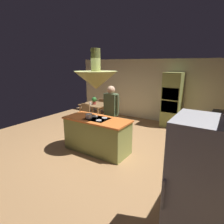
{
  "coord_description": "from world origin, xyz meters",
  "views": [
    {
      "loc": [
        2.93,
        -4.02,
        2.38
      ],
      "look_at": [
        0.1,
        0.4,
        1.0
      ],
      "focal_mm": 29.88,
      "sensor_mm": 36.0,
      "label": 1
    }
  ],
  "objects_px": {
    "potted_plant_on_table": "(94,100)",
    "canister_tea": "(220,128)",
    "chair_by_back_wall": "(104,107)",
    "microwave_on_counter": "(222,117)",
    "cooking_pot_on_cooktop": "(89,116)",
    "cup_on_table": "(90,104)",
    "refrigerator": "(201,194)",
    "person_at_island": "(111,111)",
    "kitchen_island": "(97,135)",
    "dining_table": "(95,106)",
    "chair_facing_island": "(84,114)",
    "canister_flour": "(218,134)",
    "oven_tower": "(172,100)",
    "canister_sugar": "(219,130)"
  },
  "relations": [
    {
      "from": "chair_facing_island",
      "to": "chair_by_back_wall",
      "type": "height_order",
      "value": "same"
    },
    {
      "from": "person_at_island",
      "to": "cooking_pot_on_cooktop",
      "type": "relative_size",
      "value": 9.72
    },
    {
      "from": "chair_facing_island",
      "to": "chair_by_back_wall",
      "type": "distance_m",
      "value": 1.36
    },
    {
      "from": "oven_tower",
      "to": "chair_by_back_wall",
      "type": "distance_m",
      "value": 2.89
    },
    {
      "from": "cup_on_table",
      "to": "canister_tea",
      "type": "bearing_deg",
      "value": -15.51
    },
    {
      "from": "chair_facing_island",
      "to": "potted_plant_on_table",
      "type": "relative_size",
      "value": 2.9
    },
    {
      "from": "potted_plant_on_table",
      "to": "dining_table",
      "type": "bearing_deg",
      "value": 112.36
    },
    {
      "from": "potted_plant_on_table",
      "to": "canister_sugar",
      "type": "bearing_deg",
      "value": -19.61
    },
    {
      "from": "canister_tea",
      "to": "microwave_on_counter",
      "type": "xyz_separation_m",
      "value": [
        0.0,
        0.88,
        0.03
      ]
    },
    {
      "from": "chair_facing_island",
      "to": "microwave_on_counter",
      "type": "height_order",
      "value": "microwave_on_counter"
    },
    {
      "from": "chair_by_back_wall",
      "to": "cup_on_table",
      "type": "xyz_separation_m",
      "value": [
        -0.05,
        -0.91,
        0.3
      ]
    },
    {
      "from": "dining_table",
      "to": "person_at_island",
      "type": "bearing_deg",
      "value": -39.58
    },
    {
      "from": "refrigerator",
      "to": "canister_flour",
      "type": "xyz_separation_m",
      "value": [
        0.04,
        1.94,
        0.12
      ]
    },
    {
      "from": "dining_table",
      "to": "cooking_pot_on_cooktop",
      "type": "bearing_deg",
      "value": -55.37
    },
    {
      "from": "chair_by_back_wall",
      "to": "microwave_on_counter",
      "type": "height_order",
      "value": "microwave_on_counter"
    },
    {
      "from": "canister_flour",
      "to": "canister_tea",
      "type": "height_order",
      "value": "canister_tea"
    },
    {
      "from": "chair_by_back_wall",
      "to": "person_at_island",
      "type": "bearing_deg",
      "value": 129.3
    },
    {
      "from": "chair_facing_island",
      "to": "cup_on_table",
      "type": "xyz_separation_m",
      "value": [
        -0.05,
        0.45,
        0.3
      ]
    },
    {
      "from": "refrigerator",
      "to": "cup_on_table",
      "type": "xyz_separation_m",
      "value": [
        -4.55,
        3.57,
        -0.1
      ]
    },
    {
      "from": "refrigerator",
      "to": "kitchen_island",
      "type": "bearing_deg",
      "value": 148.73
    },
    {
      "from": "cup_on_table",
      "to": "person_at_island",
      "type": "bearing_deg",
      "value": -34.0
    },
    {
      "from": "oven_tower",
      "to": "dining_table",
      "type": "relative_size",
      "value": 2.0
    },
    {
      "from": "microwave_on_counter",
      "to": "cooking_pot_on_cooktop",
      "type": "bearing_deg",
      "value": -151.85
    },
    {
      "from": "kitchen_island",
      "to": "oven_tower",
      "type": "relative_size",
      "value": 0.89
    },
    {
      "from": "kitchen_island",
      "to": "cup_on_table",
      "type": "distance_m",
      "value": 2.58
    },
    {
      "from": "oven_tower",
      "to": "potted_plant_on_table",
      "type": "height_order",
      "value": "oven_tower"
    },
    {
      "from": "kitchen_island",
      "to": "canister_sugar",
      "type": "height_order",
      "value": "canister_sugar"
    },
    {
      "from": "kitchen_island",
      "to": "chair_by_back_wall",
      "type": "distance_m",
      "value": 3.26
    },
    {
      "from": "person_at_island",
      "to": "cup_on_table",
      "type": "bearing_deg",
      "value": 146.0
    },
    {
      "from": "oven_tower",
      "to": "dining_table",
      "type": "bearing_deg",
      "value": -157.8
    },
    {
      "from": "dining_table",
      "to": "chair_facing_island",
      "type": "distance_m",
      "value": 0.7
    },
    {
      "from": "person_at_island",
      "to": "microwave_on_counter",
      "type": "xyz_separation_m",
      "value": [
        2.82,
        0.8,
        0.06
      ]
    },
    {
      "from": "potted_plant_on_table",
      "to": "canister_tea",
      "type": "xyz_separation_m",
      "value": [
        4.51,
        -1.43,
        0.11
      ]
    },
    {
      "from": "kitchen_island",
      "to": "potted_plant_on_table",
      "type": "height_order",
      "value": "potted_plant_on_table"
    },
    {
      "from": "kitchen_island",
      "to": "canister_flour",
      "type": "xyz_separation_m",
      "value": [
        2.84,
        0.24,
        0.55
      ]
    },
    {
      "from": "kitchen_island",
      "to": "canister_tea",
      "type": "distance_m",
      "value": 2.96
    },
    {
      "from": "chair_facing_island",
      "to": "potted_plant_on_table",
      "type": "xyz_separation_m",
      "value": [
        0.03,
        0.6,
        0.42
      ]
    },
    {
      "from": "oven_tower",
      "to": "chair_facing_island",
      "type": "relative_size",
      "value": 2.36
    },
    {
      "from": "refrigerator",
      "to": "canister_tea",
      "type": "distance_m",
      "value": 2.3
    },
    {
      "from": "refrigerator",
      "to": "cup_on_table",
      "type": "height_order",
      "value": "refrigerator"
    },
    {
      "from": "oven_tower",
      "to": "cooking_pot_on_cooktop",
      "type": "relative_size",
      "value": 11.42
    },
    {
      "from": "canister_flour",
      "to": "cooking_pot_on_cooktop",
      "type": "bearing_deg",
      "value": -173.02
    },
    {
      "from": "canister_tea",
      "to": "person_at_island",
      "type": "bearing_deg",
      "value": 178.35
    },
    {
      "from": "kitchen_island",
      "to": "canister_sugar",
      "type": "xyz_separation_m",
      "value": [
        2.84,
        0.42,
        0.57
      ]
    },
    {
      "from": "chair_by_back_wall",
      "to": "microwave_on_counter",
      "type": "distance_m",
      "value": 4.76
    },
    {
      "from": "canister_flour",
      "to": "microwave_on_counter",
      "type": "bearing_deg",
      "value": 90.0
    },
    {
      "from": "person_at_island",
      "to": "chair_by_back_wall",
      "type": "xyz_separation_m",
      "value": [
        -1.72,
        2.1,
        -0.51
      ]
    },
    {
      "from": "canister_tea",
      "to": "microwave_on_counter",
      "type": "bearing_deg",
      "value": 90.0
    },
    {
      "from": "potted_plant_on_table",
      "to": "cooking_pot_on_cooktop",
      "type": "relative_size",
      "value": 1.67
    },
    {
      "from": "refrigerator",
      "to": "cooking_pot_on_cooktop",
      "type": "relative_size",
      "value": 10.06
    }
  ]
}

